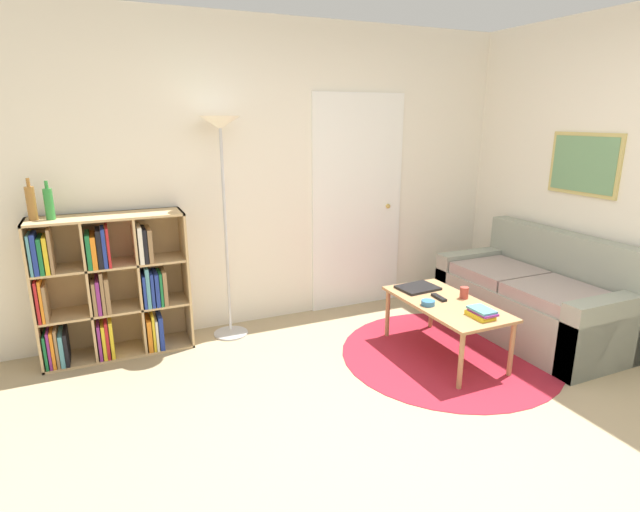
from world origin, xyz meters
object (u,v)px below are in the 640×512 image
at_px(coffee_table, 446,307).
at_px(laptop, 418,288).
at_px(bowl, 428,303).
at_px(cup, 464,293).
at_px(bottle_middle, 49,204).
at_px(bottle_left, 31,203).
at_px(floor_lamp, 222,155).
at_px(couch, 536,301).
at_px(bookshelf, 109,288).

relative_size(coffee_table, laptop, 3.07).
relative_size(bowl, cup, 1.14).
bearing_deg(bottle_middle, bottle_left, 163.66).
xyz_separation_m(floor_lamp, cup, (1.61, -1.04, -1.03)).
bearing_deg(laptop, cup, -58.57).
bearing_deg(laptop, bottle_left, 164.65).
height_order(couch, coffee_table, couch).
xyz_separation_m(laptop, bottle_middle, (-2.64, 0.72, 0.77)).
bearing_deg(bookshelf, couch, -17.70).
height_order(cup, bottle_left, bottle_left).
height_order(coffee_table, bottle_left, bottle_left).
height_order(bookshelf, cup, bookshelf).
height_order(bookshelf, bottle_left, bottle_left).
height_order(bookshelf, bowl, bookshelf).
xyz_separation_m(couch, coffee_table, (-0.97, -0.02, 0.10)).
bearing_deg(laptop, bowl, -113.03).
xyz_separation_m(bookshelf, coffee_table, (2.35, -1.08, -0.15)).
xyz_separation_m(laptop, bottle_left, (-2.75, 0.75, 0.78)).
xyz_separation_m(coffee_table, bottle_middle, (-2.67, 1.06, 0.82)).
bearing_deg(coffee_table, bowl, -179.56).
distance_m(bookshelf, bowl, 2.43).
bearing_deg(coffee_table, floor_lamp, 143.74).
relative_size(floor_lamp, bowl, 17.53).
xyz_separation_m(laptop, bowl, (-0.14, -0.34, 0.01)).
relative_size(floor_lamp, couch, 1.15).
bearing_deg(bowl, bottle_left, 157.21).
distance_m(couch, coffee_table, 0.98).
relative_size(floor_lamp, coffee_table, 1.77).
bearing_deg(coffee_table, bottle_left, 158.51).
bearing_deg(floor_lamp, bookshelf, 178.22).
bearing_deg(floor_lamp, couch, -23.22).
relative_size(bookshelf, couch, 0.70).
bearing_deg(cup, couch, 0.75).
xyz_separation_m(bowl, bottle_left, (-2.61, 1.09, 0.77)).
bearing_deg(bookshelf, floor_lamp, -1.78).
height_order(bowl, bottle_left, bottle_left).
height_order(bookshelf, floor_lamp, floor_lamp).
xyz_separation_m(couch, laptop, (-1.00, 0.32, 0.16)).
bearing_deg(floor_lamp, bowl, -39.84).
distance_m(floor_lamp, bottle_left, 1.38).
distance_m(laptop, cup, 0.39).
bearing_deg(bookshelf, bottle_left, 178.03).
height_order(floor_lamp, couch, floor_lamp).
bearing_deg(bowl, coffee_table, 0.44).
relative_size(bowl, bottle_middle, 0.38).
height_order(bookshelf, bottle_middle, bottle_middle).
distance_m(laptop, bowl, 0.37).
height_order(cup, bottle_middle, bottle_middle).
relative_size(coffee_table, bottle_left, 3.47).
distance_m(floor_lamp, bottle_middle, 1.27).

